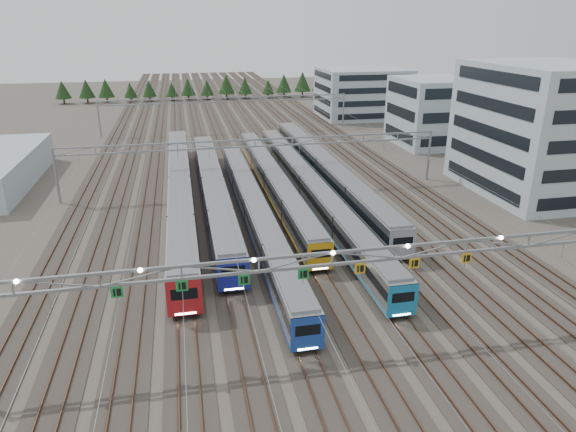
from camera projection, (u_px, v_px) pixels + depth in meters
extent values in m
plane|color=#47423A|center=(329.00, 340.00, 41.45)|extent=(400.00, 400.00, 0.00)
cube|color=#2D2823|center=(222.00, 120.00, 132.86)|extent=(54.00, 260.00, 0.08)
cube|color=brown|center=(120.00, 123.00, 127.94)|extent=(0.08, 260.00, 0.16)
cube|color=brown|center=(317.00, 116.00, 137.69)|extent=(0.08, 260.00, 0.16)
cube|color=brown|center=(219.00, 120.00, 132.68)|extent=(0.08, 260.00, 0.16)
cube|color=brown|center=(225.00, 119.00, 132.95)|extent=(0.08, 260.00, 0.16)
cube|color=black|center=(181.00, 201.00, 72.21)|extent=(2.54, 60.88, 0.38)
cube|color=#95989D|center=(180.00, 188.00, 71.55)|extent=(2.99, 62.12, 3.36)
cube|color=black|center=(180.00, 185.00, 71.40)|extent=(3.05, 61.81, 1.01)
cube|color=#AE1A1F|center=(181.00, 198.00, 72.05)|extent=(3.04, 61.81, 0.37)
cube|color=slate|center=(179.00, 176.00, 70.91)|extent=(2.69, 60.88, 0.27)
cube|color=#AE1A1F|center=(184.00, 298.00, 43.20)|extent=(3.01, 0.12, 3.36)
cube|color=black|center=(184.00, 294.00, 43.02)|extent=(2.24, 0.10, 1.01)
cube|color=white|center=(186.00, 314.00, 43.67)|extent=(1.79, 0.06, 0.16)
cube|color=black|center=(214.00, 201.00, 71.98)|extent=(2.52, 51.80, 0.38)
cube|color=#95989D|center=(213.00, 189.00, 71.32)|extent=(2.97, 52.85, 3.34)
cube|color=black|center=(213.00, 186.00, 71.17)|extent=(3.03, 52.59, 1.01)
cube|color=#1B23A4|center=(214.00, 198.00, 71.82)|extent=(3.02, 52.59, 0.37)
cube|color=slate|center=(212.00, 176.00, 70.68)|extent=(2.67, 51.80, 0.26)
cube|color=#1B23A4|center=(233.00, 275.00, 47.20)|extent=(2.99, 0.12, 3.34)
cube|color=black|center=(233.00, 271.00, 47.03)|extent=(2.22, 0.10, 1.01)
cube|color=white|center=(234.00, 289.00, 47.67)|extent=(1.78, 0.06, 0.16)
cube|color=black|center=(255.00, 223.00, 64.37)|extent=(2.24, 53.89, 0.34)
cube|color=#95989D|center=(255.00, 211.00, 63.79)|extent=(2.63, 54.99, 2.96)
cube|color=black|center=(255.00, 208.00, 63.66)|extent=(2.69, 54.72, 0.89)
cube|color=#1D429F|center=(255.00, 220.00, 64.23)|extent=(2.68, 54.72, 0.33)
cube|color=slate|center=(254.00, 199.00, 63.23)|extent=(2.37, 53.89, 0.24)
cube|color=#1D429F|center=(308.00, 334.00, 38.69)|extent=(2.65, 0.12, 2.96)
cube|color=black|center=(308.00, 330.00, 38.54)|extent=(1.97, 0.10, 0.89)
cube|color=white|center=(308.00, 349.00, 39.10)|extent=(1.58, 0.06, 0.14)
cube|color=black|center=(273.00, 191.00, 76.41)|extent=(2.27, 52.68, 0.34)
cube|color=#95989D|center=(273.00, 180.00, 75.81)|extent=(2.67, 53.75, 3.00)
cube|color=black|center=(273.00, 178.00, 75.68)|extent=(2.73, 53.48, 0.91)
cube|color=#F0A715|center=(273.00, 188.00, 76.26)|extent=(2.72, 53.48, 0.33)
cube|color=slate|center=(273.00, 170.00, 75.24)|extent=(2.40, 52.68, 0.24)
cube|color=#F0A715|center=(321.00, 257.00, 51.29)|extent=(2.69, 0.12, 3.00)
cube|color=black|center=(321.00, 253.00, 51.13)|extent=(2.00, 0.10, 0.91)
cube|color=white|center=(320.00, 269.00, 51.70)|extent=(1.60, 0.06, 0.14)
cube|color=black|center=(309.00, 197.00, 73.63)|extent=(2.27, 64.06, 0.34)
cube|color=#95989D|center=(309.00, 186.00, 73.03)|extent=(2.68, 65.36, 3.01)
cube|color=black|center=(309.00, 184.00, 72.90)|extent=(2.74, 65.04, 0.91)
cube|color=#1A7FBA|center=(309.00, 195.00, 73.48)|extent=(2.73, 65.04, 0.33)
cube|color=slate|center=(309.00, 175.00, 72.46)|extent=(2.41, 64.06, 0.24)
cube|color=#1A7FBA|center=(403.00, 301.00, 43.20)|extent=(2.70, 0.12, 3.01)
cube|color=black|center=(403.00, 297.00, 43.04)|extent=(2.01, 0.10, 0.91)
cube|color=white|center=(402.00, 315.00, 43.61)|extent=(1.61, 0.06, 0.14)
cube|color=black|center=(324.00, 180.00, 81.59)|extent=(2.50, 59.01, 0.38)
cube|color=#95989D|center=(325.00, 169.00, 80.94)|extent=(2.94, 60.22, 3.31)
cube|color=black|center=(325.00, 166.00, 80.80)|extent=(3.00, 59.92, 1.00)
cube|color=#9395A1|center=(324.00, 177.00, 81.44)|extent=(2.99, 59.92, 0.37)
cube|color=slate|center=(325.00, 158.00, 80.31)|extent=(2.65, 59.01, 0.26)
cube|color=#9395A1|center=(402.00, 245.00, 53.46)|extent=(2.96, 0.12, 3.31)
cube|color=black|center=(403.00, 242.00, 53.29)|extent=(2.21, 0.10, 1.00)
cube|color=white|center=(402.00, 258.00, 53.92)|extent=(1.77, 0.06, 0.16)
cube|color=gray|center=(332.00, 253.00, 38.66)|extent=(56.00, 0.22, 0.22)
cube|color=gray|center=(332.00, 265.00, 39.02)|extent=(56.00, 0.22, 0.22)
cube|color=#1A8539|center=(117.00, 292.00, 36.07)|extent=(0.85, 0.06, 0.85)
cube|color=#1A8539|center=(182.00, 286.00, 36.93)|extent=(0.85, 0.06, 0.85)
cube|color=#1A8539|center=(244.00, 280.00, 37.79)|extent=(0.85, 0.06, 0.85)
cube|color=#1A8539|center=(303.00, 274.00, 38.66)|extent=(0.85, 0.06, 0.85)
cube|color=gold|center=(360.00, 268.00, 39.52)|extent=(0.85, 0.06, 0.85)
cube|color=gold|center=(414.00, 263.00, 40.38)|extent=(0.85, 0.06, 0.85)
cube|color=gold|center=(466.00, 258.00, 41.24)|extent=(0.85, 0.06, 0.85)
cylinder|color=gray|center=(56.00, 176.00, 71.22)|extent=(0.36, 0.36, 8.00)
cylinder|color=gray|center=(429.00, 155.00, 81.95)|extent=(0.36, 0.36, 8.00)
cube|color=gray|center=(255.00, 140.00, 75.23)|extent=(56.00, 0.22, 0.22)
cube|color=gray|center=(255.00, 146.00, 75.59)|extent=(56.00, 0.22, 0.22)
cylinder|color=gray|center=(99.00, 119.00, 112.37)|extent=(0.36, 0.36, 8.00)
cylinder|color=gray|center=(343.00, 110.00, 123.09)|extent=(0.36, 0.36, 8.00)
cube|color=gray|center=(226.00, 97.00, 116.37)|extent=(56.00, 0.22, 0.22)
cube|color=gray|center=(226.00, 102.00, 116.73)|extent=(56.00, 0.22, 0.22)
cube|color=#9BB2BA|center=(543.00, 130.00, 74.52)|extent=(18.00, 22.00, 18.63)
cube|color=#9BB2BA|center=(432.00, 112.00, 104.74)|extent=(14.00, 16.00, 13.39)
cube|color=#9BB2BA|center=(362.00, 93.00, 135.29)|extent=(22.00, 18.00, 12.50)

